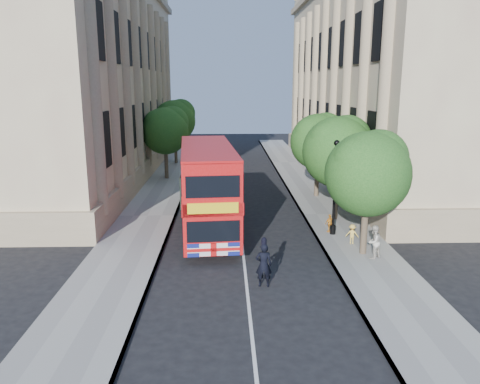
{
  "coord_description": "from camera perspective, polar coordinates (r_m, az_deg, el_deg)",
  "views": [
    {
      "loc": [
        -0.82,
        -18.26,
        8.14
      ],
      "look_at": [
        -0.05,
        6.93,
        2.3
      ],
      "focal_mm": 35.0,
      "sensor_mm": 36.0,
      "label": 1
    }
  ],
  "objects": [
    {
      "name": "building_right",
      "position": [
        44.73,
        17.84,
        13.54
      ],
      "size": [
        12.0,
        38.0,
        18.0
      ],
      "primitive_type": "cube",
      "color": "tan",
      "rests_on": "ground"
    },
    {
      "name": "building_left",
      "position": [
        44.21,
        -19.37,
        13.45
      ],
      "size": [
        12.0,
        38.0,
        18.0
      ],
      "primitive_type": "cube",
      "color": "tan",
      "rests_on": "ground"
    },
    {
      "name": "box_van",
      "position": [
        31.96,
        -5.27,
        0.74
      ],
      "size": [
        2.1,
        4.91,
        2.78
      ],
      "rotation": [
        0.0,
        0.0,
        0.02
      ],
      "color": "black",
      "rests_on": "ground"
    },
    {
      "name": "tree_right_far",
      "position": [
        34.17,
        9.57,
        6.44
      ],
      "size": [
        4.0,
        4.0,
        6.15
      ],
      "color": "#473828",
      "rests_on": "ground"
    },
    {
      "name": "child_b",
      "position": [
        24.74,
        13.51,
        -5.0
      ],
      "size": [
        0.74,
        0.55,
        1.02
      ],
      "primitive_type": "imported",
      "rotation": [
        0.0,
        0.0,
        2.85
      ],
      "color": "#EAC34F",
      "rests_on": "pavement_right"
    },
    {
      "name": "tree_right_near",
      "position": [
        22.65,
        15.41,
        2.68
      ],
      "size": [
        4.0,
        4.0,
        6.08
      ],
      "color": "#473828",
      "rests_on": "ground"
    },
    {
      "name": "child_a",
      "position": [
        26.37,
        10.91,
        -3.75
      ],
      "size": [
        0.64,
        0.47,
        1.02
      ],
      "primitive_type": "imported",
      "rotation": [
        0.0,
        0.0,
        3.56
      ],
      "color": "orange",
      "rests_on": "pavement_right"
    },
    {
      "name": "ground",
      "position": [
        20.01,
        0.77,
        -10.96
      ],
      "size": [
        120.0,
        120.0,
        0.0
      ],
      "primitive_type": "plane",
      "color": "black",
      "rests_on": "ground"
    },
    {
      "name": "pavement_right",
      "position": [
        30.12,
        10.93,
        -2.76
      ],
      "size": [
        3.5,
        80.0,
        0.12
      ],
      "primitive_type": "cube",
      "color": "gray",
      "rests_on": "ground"
    },
    {
      "name": "tree_left_back",
      "position": [
        48.69,
        -7.9,
        8.88
      ],
      "size": [
        4.2,
        4.2,
        6.65
      ],
      "color": "#473828",
      "rests_on": "ground"
    },
    {
      "name": "pavement_left",
      "position": [
        29.8,
        -11.22,
        -2.94
      ],
      "size": [
        3.5,
        80.0,
        0.12
      ],
      "primitive_type": "cube",
      "color": "gray",
      "rests_on": "ground"
    },
    {
      "name": "lamp_post",
      "position": [
        25.57,
        11.45,
        0.06
      ],
      "size": [
        0.32,
        0.32,
        5.16
      ],
      "color": "black",
      "rests_on": "pavement_right"
    },
    {
      "name": "police_constable",
      "position": [
        19.34,
        2.9,
        -8.88
      ],
      "size": [
        0.69,
        0.47,
        1.85
      ],
      "primitive_type": "imported",
      "rotation": [
        0.0,
        0.0,
        3.09
      ],
      "color": "black",
      "rests_on": "ground"
    },
    {
      "name": "double_decker_bus",
      "position": [
        25.81,
        -3.98,
        0.7
      ],
      "size": [
        3.58,
        10.51,
        4.77
      ],
      "rotation": [
        0.0,
        0.0,
        0.08
      ],
      "color": "#BA0C0D",
      "rests_on": "ground"
    },
    {
      "name": "tree_right_mid",
      "position": [
        28.34,
        11.92,
        5.27
      ],
      "size": [
        4.2,
        4.2,
        6.37
      ],
      "color": "#473828",
      "rests_on": "ground"
    },
    {
      "name": "tree_left_far",
      "position": [
        40.79,
        -9.06,
        7.69
      ],
      "size": [
        4.0,
        4.0,
        6.3
      ],
      "color": "#473828",
      "rests_on": "ground"
    },
    {
      "name": "woman_pedestrian",
      "position": [
        22.87,
        15.99,
        -5.86
      ],
      "size": [
        1.0,
        0.97,
        1.62
      ],
      "primitive_type": "imported",
      "rotation": [
        0.0,
        0.0,
        3.84
      ],
      "color": "beige",
      "rests_on": "pavement_right"
    }
  ]
}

